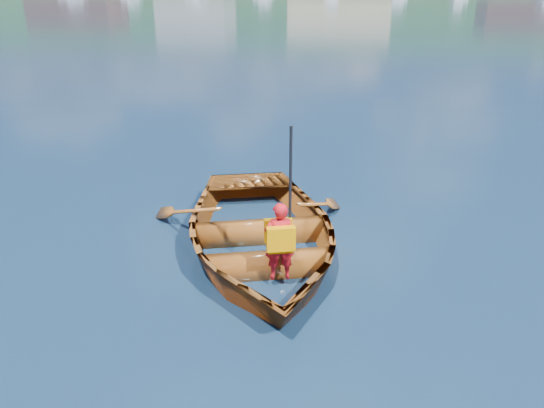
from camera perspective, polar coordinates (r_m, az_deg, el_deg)
The scene contains 3 objects.
ground at distance 7.64m, azimuth -0.93°, elevation -4.49°, with size 600.00×600.00×0.00m.
rowboat at distance 7.34m, azimuth -1.40°, elevation -3.10°, with size 4.19×5.02×0.89m.
child_paddler at distance 6.41m, azimuth 0.83°, elevation -3.87°, with size 0.42×0.42×1.89m.
Camera 1 is at (1.17, -6.67, 3.52)m, focal length 35.00 mm.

